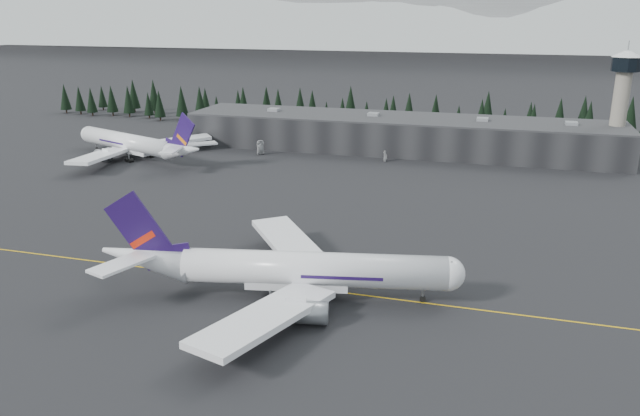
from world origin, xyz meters
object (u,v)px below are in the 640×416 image
(terminal, at_px, (399,134))
(jet_parked, at_px, (136,144))
(control_tower, at_px, (622,94))
(gse_vehicle_a, at_px, (260,153))
(jet_main, at_px, (282,269))
(gse_vehicle_b, at_px, (385,160))

(terminal, bearing_deg, jet_parked, -154.64)
(control_tower, xyz_separation_m, jet_parked, (-161.64, -44.07, -18.02))
(terminal, bearing_deg, control_tower, 2.29)
(terminal, relative_size, gse_vehicle_a, 29.32)
(terminal, height_order, gse_vehicle_a, terminal)
(terminal, distance_m, control_tower, 76.98)
(jet_parked, xyz_separation_m, gse_vehicle_a, (39.41, 18.91, -4.63))
(terminal, distance_m, gse_vehicle_a, 52.47)
(terminal, xyz_separation_m, gse_vehicle_a, (-47.23, -22.17, -5.54))
(terminal, height_order, jet_main, jet_main)
(jet_main, bearing_deg, terminal, 78.92)
(control_tower, bearing_deg, terminal, -177.71)
(jet_main, bearing_deg, jet_parked, 122.56)
(jet_parked, bearing_deg, terminal, -133.50)
(jet_parked, bearing_deg, jet_main, 155.04)
(gse_vehicle_a, relative_size, gse_vehicle_b, 1.36)
(jet_parked, bearing_deg, gse_vehicle_a, -133.24)
(gse_vehicle_b, bearing_deg, control_tower, 98.42)
(gse_vehicle_b, bearing_deg, jet_main, -7.33)
(jet_parked, bearing_deg, control_tower, -143.62)
(gse_vehicle_a, bearing_deg, jet_main, -98.24)
(terminal, relative_size, control_tower, 4.24)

